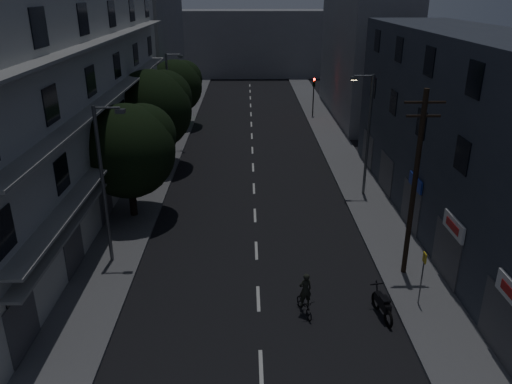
{
  "coord_description": "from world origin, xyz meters",
  "views": [
    {
      "loc": [
        -0.46,
        -12.66,
        13.08
      ],
      "look_at": [
        0.0,
        12.0,
        3.0
      ],
      "focal_mm": 35.0,
      "sensor_mm": 36.0,
      "label": 1
    }
  ],
  "objects_px": {
    "bus_stop_sign": "(423,269)",
    "utility_pole": "(415,182)",
    "motorcycle": "(382,305)",
    "cyclist": "(305,300)"
  },
  "relations": [
    {
      "from": "utility_pole",
      "to": "cyclist",
      "type": "xyz_separation_m",
      "value": [
        -5.23,
        -3.11,
        -4.2
      ]
    },
    {
      "from": "utility_pole",
      "to": "cyclist",
      "type": "relative_size",
      "value": 4.54
    },
    {
      "from": "motorcycle",
      "to": "cyclist",
      "type": "relative_size",
      "value": 1.06
    },
    {
      "from": "utility_pole",
      "to": "bus_stop_sign",
      "type": "bearing_deg",
      "value": -92.71
    },
    {
      "from": "utility_pole",
      "to": "motorcycle",
      "type": "bearing_deg",
      "value": -119.87
    },
    {
      "from": "motorcycle",
      "to": "bus_stop_sign",
      "type": "bearing_deg",
      "value": 11.84
    },
    {
      "from": "bus_stop_sign",
      "to": "utility_pole",
      "type": "bearing_deg",
      "value": 87.29
    },
    {
      "from": "utility_pole",
      "to": "motorcycle",
      "type": "relative_size",
      "value": 4.29
    },
    {
      "from": "cyclist",
      "to": "utility_pole",
      "type": "bearing_deg",
      "value": 13.88
    },
    {
      "from": "bus_stop_sign",
      "to": "motorcycle",
      "type": "relative_size",
      "value": 1.2
    }
  ]
}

